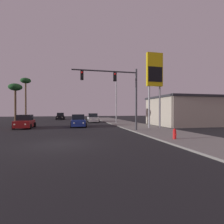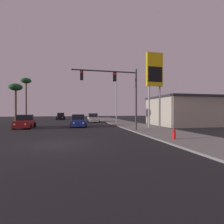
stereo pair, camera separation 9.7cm
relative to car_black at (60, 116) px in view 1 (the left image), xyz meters
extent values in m
plane|color=black|center=(1.75, -33.05, -0.76)|extent=(120.00, 120.00, 0.00)
cube|color=gray|center=(11.25, -23.05, -0.70)|extent=(5.00, 60.00, 0.12)
cube|color=#B2A893|center=(19.75, -21.71, 1.24)|extent=(10.00, 8.00, 4.00)
cube|color=#2D2D33|center=(19.75, -21.71, 3.39)|extent=(10.30, 8.30, 0.30)
cube|color=black|center=(0.00, -0.04, -0.18)|extent=(1.90, 4.24, 0.80)
cube|color=black|center=(0.00, 0.11, 0.57)|extent=(1.65, 2.04, 0.70)
cylinder|color=black|center=(-0.90, -1.34, -0.44)|extent=(0.24, 0.64, 0.64)
cylinder|color=black|center=(0.90, -1.34, -0.44)|extent=(0.24, 0.64, 0.64)
cylinder|color=black|center=(-0.90, 1.27, -0.44)|extent=(0.24, 0.64, 0.64)
cylinder|color=black|center=(0.90, 1.27, -0.44)|extent=(0.24, 0.64, 0.64)
sphere|color=#F2EACC|center=(-0.56, -2.16, -0.13)|extent=(0.18, 0.18, 0.18)
sphere|color=#F2EACC|center=(0.56, -2.16, -0.13)|extent=(0.18, 0.18, 0.18)
cube|color=navy|center=(3.49, -20.65, -0.18)|extent=(1.90, 4.24, 0.80)
cube|color=black|center=(3.49, -20.50, 0.57)|extent=(1.65, 2.04, 0.70)
cylinder|color=black|center=(2.59, -21.95, -0.44)|extent=(0.24, 0.64, 0.64)
cylinder|color=black|center=(4.39, -21.95, -0.44)|extent=(0.24, 0.64, 0.64)
cylinder|color=black|center=(2.59, -19.35, -0.44)|extent=(0.24, 0.64, 0.64)
cylinder|color=black|center=(4.39, -19.35, -0.44)|extent=(0.24, 0.64, 0.64)
sphere|color=#F2EACC|center=(2.93, -22.77, -0.13)|extent=(0.18, 0.18, 0.18)
sphere|color=#F2EACC|center=(4.05, -22.77, -0.13)|extent=(0.18, 0.18, 0.18)
cube|color=silver|center=(6.54, -11.95, -0.18)|extent=(1.90, 4.24, 0.80)
cube|color=black|center=(6.54, -11.80, 0.57)|extent=(1.65, 2.04, 0.70)
cylinder|color=black|center=(5.64, -13.26, -0.44)|extent=(0.24, 0.64, 0.64)
cylinder|color=black|center=(7.44, -13.26, -0.44)|extent=(0.24, 0.64, 0.64)
cylinder|color=black|center=(5.64, -10.65, -0.44)|extent=(0.24, 0.64, 0.64)
cylinder|color=black|center=(7.44, -10.65, -0.44)|extent=(0.24, 0.64, 0.64)
sphere|color=#F2EACC|center=(5.98, -14.07, -0.13)|extent=(0.18, 0.18, 0.18)
sphere|color=#F2EACC|center=(7.10, -14.07, -0.13)|extent=(0.18, 0.18, 0.18)
cube|color=maroon|center=(-3.07, -21.14, -0.18)|extent=(1.96, 4.27, 0.80)
cube|color=black|center=(-3.07, -20.99, 0.57)|extent=(1.68, 2.06, 0.70)
cylinder|color=black|center=(-3.97, -22.44, -0.44)|extent=(0.24, 0.64, 0.64)
cylinder|color=black|center=(-2.17, -22.44, -0.44)|extent=(0.24, 0.64, 0.64)
cylinder|color=black|center=(-3.97, -19.84, -0.44)|extent=(0.24, 0.64, 0.64)
cylinder|color=black|center=(-2.17, -19.84, -0.44)|extent=(0.24, 0.64, 0.64)
sphere|color=#F2EACC|center=(-3.62, -23.26, -0.13)|extent=(0.18, 0.18, 0.18)
sphere|color=#F2EACC|center=(-2.51, -23.26, -0.13)|extent=(0.18, 0.18, 0.18)
cylinder|color=#38383D|center=(9.32, -27.25, 2.61)|extent=(0.20, 0.20, 6.50)
cylinder|color=#38383D|center=(5.96, -27.25, 5.46)|extent=(6.72, 0.14, 0.14)
cube|color=black|center=(6.97, -27.25, 4.91)|extent=(0.30, 0.24, 0.90)
sphere|color=red|center=(6.97, -27.39, 5.18)|extent=(0.20, 0.20, 0.20)
cube|color=black|center=(3.61, -27.25, 4.91)|extent=(0.30, 0.24, 0.90)
sphere|color=red|center=(3.61, -27.39, 5.18)|extent=(0.20, 0.20, 0.20)
cylinder|color=#99999E|center=(10.15, -15.64, 3.86)|extent=(0.18, 0.18, 9.00)
cylinder|color=#99999E|center=(9.45, -15.64, 8.21)|extent=(1.40, 0.10, 0.10)
ellipsoid|color=silver|center=(8.75, -15.64, 8.16)|extent=(0.50, 0.24, 0.20)
cylinder|color=#99999E|center=(11.63, -25.52, 1.86)|extent=(0.20, 0.20, 5.00)
cylinder|color=#99999E|center=(13.03, -25.52, 1.86)|extent=(0.20, 0.20, 5.00)
cube|color=yellow|center=(12.33, -25.52, 6.36)|extent=(2.00, 0.40, 4.00)
cube|color=black|center=(12.33, -25.73, 5.76)|extent=(1.80, 0.03, 1.80)
cylinder|color=red|center=(9.89, -33.47, -0.34)|extent=(0.24, 0.24, 0.60)
sphere|color=red|center=(9.89, -33.47, 0.02)|extent=(0.20, 0.20, 0.20)
cylinder|color=red|center=(9.89, -33.64, -0.31)|extent=(0.08, 0.10, 0.08)
cylinder|color=brown|center=(-8.10, 0.95, 3.72)|extent=(0.36, 0.36, 8.96)
ellipsoid|color=#1E5123|center=(-8.10, 0.95, 8.68)|extent=(2.40, 2.40, 1.32)
cylinder|color=brown|center=(-7.54, -9.05, 2.29)|extent=(0.36, 0.36, 6.10)
ellipsoid|color=#1E5123|center=(-7.54, -9.05, 5.82)|extent=(2.40, 2.40, 1.32)
camera|label=1|loc=(2.55, -44.76, 1.41)|focal=28.00mm
camera|label=2|loc=(2.64, -44.79, 1.41)|focal=28.00mm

